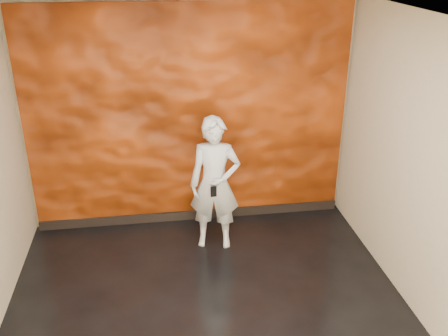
{
  "coord_description": "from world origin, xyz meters",
  "views": [
    {
      "loc": [
        -0.43,
        -3.81,
        3.34
      ],
      "look_at": [
        0.27,
        0.93,
        1.17
      ],
      "focal_mm": 40.0,
      "sensor_mm": 36.0,
      "label": 1
    }
  ],
  "objects": [
    {
      "name": "room",
      "position": [
        0.0,
        0.0,
        1.4
      ],
      "size": [
        4.02,
        4.02,
        2.81
      ],
      "color": "black",
      "rests_on": "ground"
    },
    {
      "name": "feature_wall",
      "position": [
        0.0,
        1.96,
        1.38
      ],
      "size": [
        3.9,
        0.06,
        2.75
      ],
      "primitive_type": "cube",
      "color": "#C0450E",
      "rests_on": "ground"
    },
    {
      "name": "baseboard",
      "position": [
        0.0,
        1.92,
        0.06
      ],
      "size": [
        3.9,
        0.04,
        0.12
      ],
      "primitive_type": "cube",
      "color": "black",
      "rests_on": "ground"
    },
    {
      "name": "man",
      "position": [
        0.22,
        1.3,
        0.8
      ],
      "size": [
        0.64,
        0.48,
        1.6
      ],
      "primitive_type": "imported",
      "rotation": [
        0.0,
        0.0,
        -0.18
      ],
      "color": "#9EA4AF",
      "rests_on": "ground"
    },
    {
      "name": "phone",
      "position": [
        0.17,
        1.05,
        0.83
      ],
      "size": [
        0.07,
        0.02,
        0.13
      ],
      "primitive_type": "cube",
      "rotation": [
        0.0,
        0.0,
        0.13
      ],
      "color": "black",
      "rests_on": "man"
    }
  ]
}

